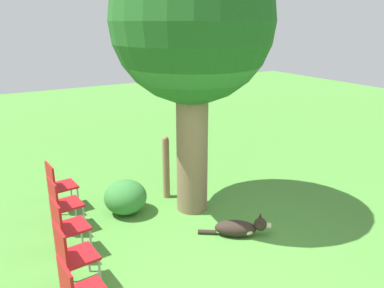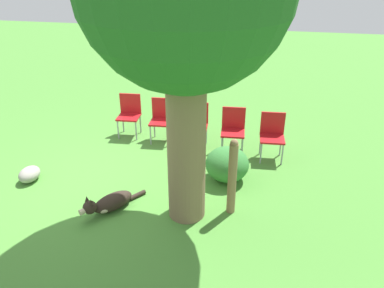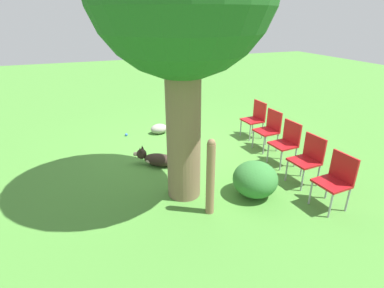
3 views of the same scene
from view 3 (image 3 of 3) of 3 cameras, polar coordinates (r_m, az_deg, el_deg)
The scene contains 11 objects.
ground_plane at distance 6.29m, azimuth -1.13°, elevation -2.41°, with size 30.00×30.00×0.00m, color #478433.
dog at distance 5.93m, azimuth -6.81°, elevation -2.86°, with size 0.96×0.72×0.37m.
fence_post at distance 4.32m, azimuth 3.54°, elevation -6.30°, with size 0.13×0.13×1.20m.
red_chair_0 at distance 7.30m, azimuth 11.96°, elevation 5.06°, with size 0.46×0.47×0.87m.
red_chair_1 at distance 6.68m, azimuth 14.51°, elevation 3.06°, with size 0.46×0.47×0.87m.
red_chair_2 at distance 6.08m, azimuth 17.57°, elevation 0.64°, with size 0.46×0.47×0.87m.
red_chair_3 at distance 5.51m, azimuth 21.27°, elevation -2.29°, with size 0.46×0.47×0.87m.
red_chair_4 at distance 4.99m, azimuth 25.80°, elevation -5.84°, with size 0.46×0.47×0.87m.
tennis_ball at distance 7.51m, azimuth -12.40°, elevation 1.75°, with size 0.07×0.07×0.07m.
garden_rock at distance 7.51m, azimuth -6.29°, elevation 2.90°, with size 0.42×0.31×0.24m.
low_shrub at distance 4.99m, azimuth 11.94°, elevation -6.58°, with size 0.73×0.73×0.58m.
Camera 3 is at (1.90, 5.32, 2.75)m, focal length 28.00 mm.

